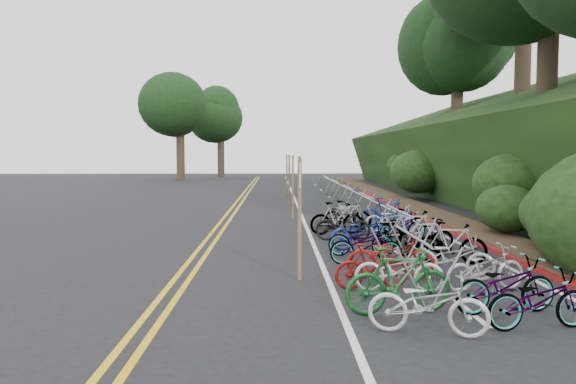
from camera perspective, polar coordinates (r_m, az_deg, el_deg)
The scene contains 11 objects.
ground at distance 11.19m, azimuth -0.88°, elevation -9.41°, with size 120.00×120.00×0.00m, color black.
road_markings at distance 21.15m, azimuth 0.66°, elevation -3.04°, with size 7.47×80.00×0.01m.
red_curb at distance 23.73m, azimuth 12.83°, elevation -2.26°, with size 0.25×28.00×0.10m, color maroon.
embankment at distance 32.63m, azimuth 22.33°, elevation 3.65°, with size 14.30×48.14×9.11m.
tree_cluster at distance 35.32m, azimuth 15.66°, elevation 17.34°, with size 31.85×53.54×17.31m.
bike_rack_front at distance 10.55m, azimuth 12.44°, elevation -5.89°, with size 1.11×2.61×1.11m.
bike_racks_rest at distance 24.14m, azimuth 6.05°, elevation -0.16°, with size 1.14×23.00×1.17m.
signpost_near at distance 11.36m, azimuth 1.19°, elevation -1.91°, with size 0.08×0.40×2.49m.
signposts_rest at distance 24.92m, azimuth 0.29°, elevation 1.32°, with size 0.08×18.40×2.50m.
bike_front at distance 10.89m, azimuth 8.53°, elevation -7.45°, with size 1.46×0.41×0.88m, color maroon.
bike_valet at distance 13.75m, azimuth 11.29°, elevation -4.94°, with size 3.01×12.95×1.10m.
Camera 1 is at (-0.07, -10.88, 2.59)m, focal length 35.00 mm.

